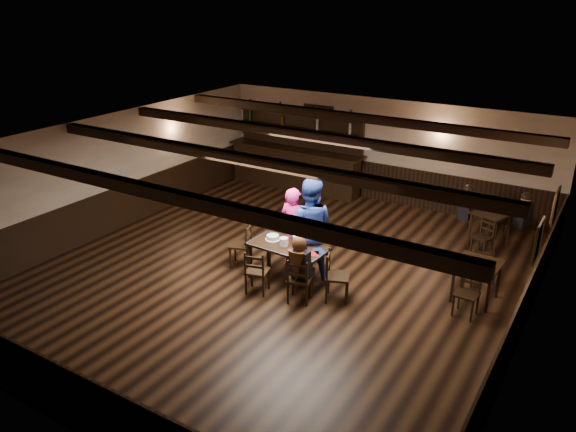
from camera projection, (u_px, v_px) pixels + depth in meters
The scene contains 25 objects.
ground at pixel (280, 274), 11.12m from camera, with size 10.00×10.00×0.00m, color black.
room_shell at pixel (281, 190), 10.49m from camera, with size 9.02×10.02×2.71m.
dining_table at pixel (288, 250), 10.61m from camera, with size 1.53×0.81×0.75m.
chair_near_left at pixel (256, 269), 10.23m from camera, with size 0.48×0.47×0.85m.
chair_near_right at pixel (299, 278), 9.92m from camera, with size 0.49×0.48×0.86m.
chair_end_left at pixel (244, 241), 11.27m from camera, with size 0.53×0.54×0.91m.
chair_end_right at pixel (333, 272), 10.03m from camera, with size 0.55×0.56×0.93m.
chair_far_pushed at pixel (280, 229), 11.99m from camera, with size 0.52×0.52×0.82m.
woman_pink at pixel (293, 228), 11.11m from camera, with size 0.62×0.40×1.69m, color #E82089.
man_blue at pixel (309, 228), 10.77m from camera, with size 0.96×0.75×1.98m, color navy.
seated_person at pixel (299, 259), 9.85m from camera, with size 0.34×0.52×0.84m.
cake at pixel (273, 238), 10.82m from camera, with size 0.30×0.30×0.09m.
plate_stack_a at pixel (284, 242), 10.56m from camera, with size 0.16×0.16×0.16m, color white.
plate_stack_b at pixel (298, 240), 10.54m from camera, with size 0.18×0.18×0.21m, color white.
tea_light at pixel (296, 243), 10.65m from camera, with size 0.05×0.05×0.06m.
salt_shaker at pixel (301, 250), 10.27m from camera, with size 0.04×0.04×0.10m, color silver.
pepper_shaker at pixel (306, 251), 10.26m from camera, with size 0.04×0.04×0.09m, color #A5A8AD.
drink_glass at pixel (302, 245), 10.48m from camera, with size 0.07×0.07×0.10m, color silver.
menu_red at pixel (310, 254), 10.25m from camera, with size 0.34×0.24×0.00m, color maroon.
menu_blue at pixel (319, 251), 10.36m from camera, with size 0.26×0.18×0.00m, color #0F234E.
bar_counter at pixel (296, 163), 15.75m from camera, with size 4.03×0.70×2.20m.
back_table_a at pixel (478, 268), 9.96m from camera, with size 0.80×0.80×0.75m.
back_table_b at pixel (491, 217), 12.20m from camera, with size 0.90×0.90×0.75m.
bg_patron_left at pixel (467, 202), 12.47m from camera, with size 0.24×0.39×0.79m.
bg_patron_right at pixel (524, 209), 12.05m from camera, with size 0.34×0.43×0.77m.
Camera 1 is at (5.31, -8.33, 5.23)m, focal length 35.00 mm.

